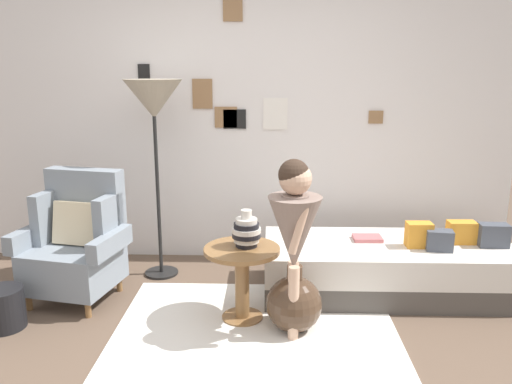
{
  "coord_description": "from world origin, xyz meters",
  "views": [
    {
      "loc": [
        0.26,
        -2.57,
        1.71
      ],
      "look_at": [
        0.15,
        0.95,
        0.85
      ],
      "focal_mm": 35.58,
      "sensor_mm": 36.0,
      "label": 1
    }
  ],
  "objects_px": {
    "vase_striped": "(246,232)",
    "book_on_daybed": "(367,238)",
    "armchair": "(77,242)",
    "demijohn_near": "(294,304)",
    "side_table": "(242,269)",
    "magazine_basket": "(3,308)",
    "person_child": "(295,225)",
    "daybed": "(387,268)",
    "floor_lamp": "(154,105)"
  },
  "relations": [
    {
      "from": "armchair",
      "to": "demijohn_near",
      "type": "bearing_deg",
      "value": -16.21
    },
    {
      "from": "side_table",
      "to": "book_on_daybed",
      "type": "xyz_separation_m",
      "value": [
        0.95,
        0.55,
        0.04
      ]
    },
    {
      "from": "side_table",
      "to": "magazine_basket",
      "type": "relative_size",
      "value": 1.88
    },
    {
      "from": "armchair",
      "to": "book_on_daybed",
      "type": "relative_size",
      "value": 4.41
    },
    {
      "from": "armchair",
      "to": "magazine_basket",
      "type": "distance_m",
      "value": 0.68
    },
    {
      "from": "daybed",
      "to": "magazine_basket",
      "type": "distance_m",
      "value": 2.79
    },
    {
      "from": "person_child",
      "to": "daybed",
      "type": "bearing_deg",
      "value": 42.7
    },
    {
      "from": "side_table",
      "to": "floor_lamp",
      "type": "bearing_deg",
      "value": 133.53
    },
    {
      "from": "book_on_daybed",
      "to": "vase_striped",
      "type": "bearing_deg",
      "value": -150.65
    },
    {
      "from": "armchair",
      "to": "vase_striped",
      "type": "bearing_deg",
      "value": -12.66
    },
    {
      "from": "vase_striped",
      "to": "demijohn_near",
      "type": "relative_size",
      "value": 0.56
    },
    {
      "from": "vase_striped",
      "to": "person_child",
      "type": "height_order",
      "value": "person_child"
    },
    {
      "from": "armchair",
      "to": "magazine_basket",
      "type": "relative_size",
      "value": 3.46
    },
    {
      "from": "demijohn_near",
      "to": "side_table",
      "type": "bearing_deg",
      "value": 157.62
    },
    {
      "from": "armchair",
      "to": "person_child",
      "type": "height_order",
      "value": "person_child"
    },
    {
      "from": "vase_striped",
      "to": "book_on_daybed",
      "type": "xyz_separation_m",
      "value": [
        0.92,
        0.52,
        -0.22
      ]
    },
    {
      "from": "book_on_daybed",
      "to": "magazine_basket",
      "type": "xyz_separation_m",
      "value": [
        -2.56,
        -0.73,
        -0.28
      ]
    },
    {
      "from": "floor_lamp",
      "to": "book_on_daybed",
      "type": "height_order",
      "value": "floor_lamp"
    },
    {
      "from": "book_on_daybed",
      "to": "demijohn_near",
      "type": "bearing_deg",
      "value": -130.63
    },
    {
      "from": "floor_lamp",
      "to": "demijohn_near",
      "type": "xyz_separation_m",
      "value": [
        1.09,
        -0.92,
        -1.24
      ]
    },
    {
      "from": "vase_striped",
      "to": "floor_lamp",
      "type": "xyz_separation_m",
      "value": [
        -0.77,
        0.74,
        0.8
      ]
    },
    {
      "from": "floor_lamp",
      "to": "demijohn_near",
      "type": "bearing_deg",
      "value": -40.2
    },
    {
      "from": "book_on_daybed",
      "to": "demijohn_near",
      "type": "height_order",
      "value": "demijohn_near"
    },
    {
      "from": "vase_striped",
      "to": "floor_lamp",
      "type": "bearing_deg",
      "value": 135.94
    },
    {
      "from": "daybed",
      "to": "person_child",
      "type": "xyz_separation_m",
      "value": [
        -0.76,
        -0.7,
        0.56
      ]
    },
    {
      "from": "side_table",
      "to": "demijohn_near",
      "type": "xyz_separation_m",
      "value": [
        0.35,
        -0.15,
        -0.18
      ]
    },
    {
      "from": "side_table",
      "to": "daybed",
      "type": "bearing_deg",
      "value": 23.48
    },
    {
      "from": "demijohn_near",
      "to": "book_on_daybed",
      "type": "bearing_deg",
      "value": 49.37
    },
    {
      "from": "person_child",
      "to": "vase_striped",
      "type": "bearing_deg",
      "value": 140.72
    },
    {
      "from": "armchair",
      "to": "daybed",
      "type": "relative_size",
      "value": 0.51
    },
    {
      "from": "vase_striped",
      "to": "demijohn_near",
      "type": "distance_m",
      "value": 0.58
    },
    {
      "from": "person_child",
      "to": "side_table",
      "type": "bearing_deg",
      "value": 147.06
    },
    {
      "from": "demijohn_near",
      "to": "floor_lamp",
      "type": "bearing_deg",
      "value": 139.8
    },
    {
      "from": "side_table",
      "to": "magazine_basket",
      "type": "height_order",
      "value": "side_table"
    },
    {
      "from": "person_child",
      "to": "armchair",
      "type": "bearing_deg",
      "value": 161.2
    },
    {
      "from": "side_table",
      "to": "armchair",
      "type": "bearing_deg",
      "value": 165.59
    },
    {
      "from": "book_on_daybed",
      "to": "side_table",
      "type": "bearing_deg",
      "value": -149.86
    },
    {
      "from": "vase_striped",
      "to": "person_child",
      "type": "distance_m",
      "value": 0.43
    },
    {
      "from": "armchair",
      "to": "vase_striped",
      "type": "xyz_separation_m",
      "value": [
        1.29,
        -0.29,
        0.19
      ]
    },
    {
      "from": "daybed",
      "to": "armchair",
      "type": "bearing_deg",
      "value": -176.25
    },
    {
      "from": "side_table",
      "to": "book_on_daybed",
      "type": "relative_size",
      "value": 2.39
    },
    {
      "from": "side_table",
      "to": "vase_striped",
      "type": "height_order",
      "value": "vase_striped"
    },
    {
      "from": "side_table",
      "to": "floor_lamp",
      "type": "height_order",
      "value": "floor_lamp"
    },
    {
      "from": "armchair",
      "to": "person_child",
      "type": "xyz_separation_m",
      "value": [
        1.61,
        -0.55,
        0.32
      ]
    },
    {
      "from": "side_table",
      "to": "vase_striped",
      "type": "bearing_deg",
      "value": 48.94
    },
    {
      "from": "book_on_daybed",
      "to": "demijohn_near",
      "type": "xyz_separation_m",
      "value": [
        -0.6,
        -0.7,
        -0.22
      ]
    },
    {
      "from": "person_child",
      "to": "demijohn_near",
      "type": "relative_size",
      "value": 2.57
    },
    {
      "from": "side_table",
      "to": "book_on_daybed",
      "type": "distance_m",
      "value": 1.1
    },
    {
      "from": "daybed",
      "to": "vase_striped",
      "type": "xyz_separation_m",
      "value": [
        -1.08,
        -0.45,
        0.43
      ]
    },
    {
      "from": "side_table",
      "to": "magazine_basket",
      "type": "distance_m",
      "value": 1.63
    }
  ]
}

